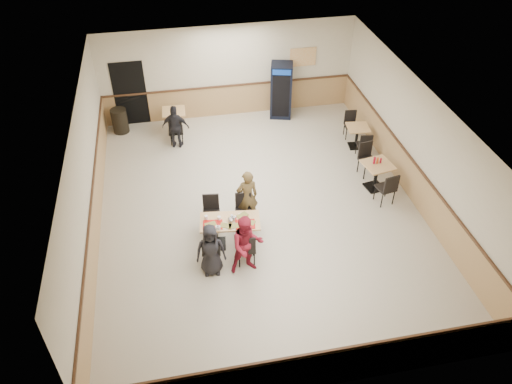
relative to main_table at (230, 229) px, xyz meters
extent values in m
plane|color=beige|center=(0.91, 1.09, -0.49)|extent=(10.00, 10.00, 0.00)
plane|color=silver|center=(0.91, 1.09, 2.51)|extent=(10.00, 10.00, 0.00)
plane|color=beige|center=(0.91, 6.09, 1.01)|extent=(8.00, 0.00, 8.00)
plane|color=beige|center=(0.91, -3.91, 1.01)|extent=(8.00, 0.00, 8.00)
plane|color=beige|center=(-3.09, 1.09, 1.01)|extent=(0.00, 10.00, 10.00)
plane|color=beige|center=(4.91, 1.09, 1.01)|extent=(0.00, 10.00, 10.00)
cube|color=tan|center=(0.91, 6.07, 0.01)|extent=(7.98, 0.03, 1.00)
cube|color=tan|center=(4.90, 1.09, 0.01)|extent=(0.03, 9.98, 1.00)
cube|color=#472B19|center=(0.91, 6.06, 0.54)|extent=(7.98, 0.04, 0.06)
cube|color=black|center=(-2.19, 6.07, 0.56)|extent=(1.00, 0.02, 2.10)
cube|color=orange|center=(3.31, 6.05, 1.31)|extent=(0.85, 0.02, 0.60)
cube|color=black|center=(-0.34, 0.04, -0.47)|extent=(0.49, 0.49, 0.04)
cylinder|color=black|center=(-0.34, 0.04, -0.12)|extent=(0.09, 0.09, 0.66)
cube|color=tan|center=(-0.34, 0.04, 0.23)|extent=(0.76, 0.76, 0.04)
cube|color=black|center=(0.34, -0.04, -0.47)|extent=(0.49, 0.49, 0.04)
cylinder|color=black|center=(0.34, -0.04, -0.12)|extent=(0.09, 0.09, 0.66)
cube|color=tan|center=(0.34, -0.04, 0.23)|extent=(0.76, 0.76, 0.04)
imported|color=black|center=(-0.54, -0.77, 0.17)|extent=(0.67, 0.46, 1.32)
imported|color=maroon|center=(0.24, -0.86, 0.27)|extent=(0.76, 0.61, 1.50)
imported|color=brown|center=(0.54, 0.77, 0.25)|extent=(0.57, 0.40, 1.48)
imported|color=black|center=(-0.93, 4.44, 0.19)|extent=(0.85, 0.52, 1.36)
cube|color=red|center=(-0.40, -0.07, 0.25)|extent=(0.48, 0.37, 0.02)
cube|color=red|center=(0.32, -0.19, 0.25)|extent=(0.48, 0.37, 0.02)
cylinder|color=white|center=(-0.12, -0.16, 0.25)|extent=(0.22, 0.22, 0.01)
cube|color=tan|center=(-0.12, -0.16, 0.26)|extent=(0.30, 0.25, 0.02)
cylinder|color=white|center=(-0.45, -0.06, 0.25)|extent=(0.22, 0.22, 0.01)
cube|color=tan|center=(-0.45, -0.06, 0.26)|extent=(0.28, 0.22, 0.02)
cylinder|color=white|center=(0.42, -0.15, 0.25)|extent=(0.22, 0.22, 0.01)
cube|color=tan|center=(0.42, -0.15, 0.26)|extent=(0.30, 0.28, 0.02)
cylinder|color=white|center=(0.07, -0.21, 0.25)|extent=(0.22, 0.22, 0.01)
cube|color=tan|center=(0.07, -0.21, 0.26)|extent=(0.26, 0.18, 0.02)
cylinder|color=white|center=(0.31, 0.11, 0.25)|extent=(0.22, 0.22, 0.01)
cube|color=tan|center=(0.31, 0.11, 0.26)|extent=(0.30, 0.26, 0.02)
cylinder|color=white|center=(-0.32, -0.23, 0.29)|extent=(0.08, 0.08, 0.10)
cylinder|color=white|center=(-0.51, -0.18, 0.29)|extent=(0.08, 0.08, 0.10)
cylinder|color=white|center=(-0.52, 0.16, 0.29)|extent=(0.08, 0.08, 0.10)
cylinder|color=white|center=(-0.24, 0.08, 0.29)|extent=(0.08, 0.08, 0.10)
cylinder|color=white|center=(-0.29, -0.24, 0.29)|extent=(0.08, 0.08, 0.10)
cylinder|color=silver|center=(0.05, 0.04, 0.30)|extent=(0.07, 0.07, 0.12)
cylinder|color=silver|center=(0.12, -0.01, 0.30)|extent=(0.07, 0.07, 0.12)
ellipsoid|color=silver|center=(0.02, -0.02, 0.30)|extent=(0.15, 0.15, 0.10)
cube|color=black|center=(4.13, 1.39, -0.47)|extent=(0.53, 0.53, 0.04)
cylinder|color=black|center=(4.13, 1.39, -0.10)|extent=(0.09, 0.09, 0.70)
cube|color=tan|center=(4.13, 1.39, 0.26)|extent=(0.83, 0.83, 0.04)
cube|color=black|center=(4.33, 3.40, -0.47)|extent=(0.45, 0.45, 0.04)
cylinder|color=black|center=(4.33, 3.40, -0.14)|extent=(0.08, 0.08, 0.62)
cube|color=tan|center=(4.33, 3.40, 0.17)|extent=(0.70, 0.70, 0.04)
cylinder|color=maroon|center=(4.03, 1.44, 0.38)|extent=(0.06, 0.06, 0.20)
cylinder|color=#D0491B|center=(4.12, 1.44, 0.37)|extent=(0.06, 0.06, 0.17)
cylinder|color=maroon|center=(4.21, 1.44, 0.35)|extent=(0.05, 0.05, 0.14)
cube|color=black|center=(-0.93, 5.29, -0.47)|extent=(0.47, 0.47, 0.04)
cylinder|color=black|center=(-0.93, 5.29, -0.11)|extent=(0.09, 0.09, 0.67)
cube|color=tan|center=(-0.93, 5.29, 0.24)|extent=(0.72, 0.72, 0.04)
cube|color=black|center=(2.55, 5.69, 0.41)|extent=(0.82, 0.81, 1.79)
cube|color=black|center=(2.46, 5.36, 0.36)|extent=(0.53, 0.16, 1.41)
cube|color=#0D3597|center=(2.46, 5.35, 1.19)|extent=(0.55, 0.16, 0.17)
cylinder|color=black|center=(-2.61, 5.64, -0.10)|extent=(0.49, 0.49, 0.77)
camera|label=1|loc=(-1.04, -8.41, 7.84)|focal=35.00mm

